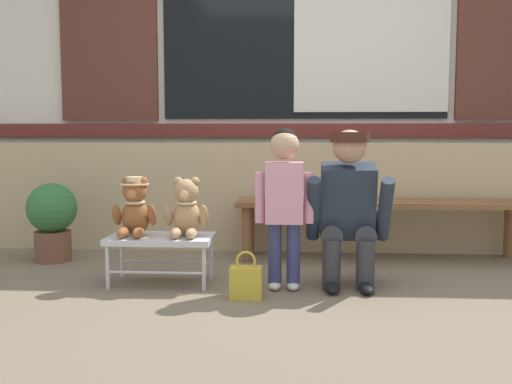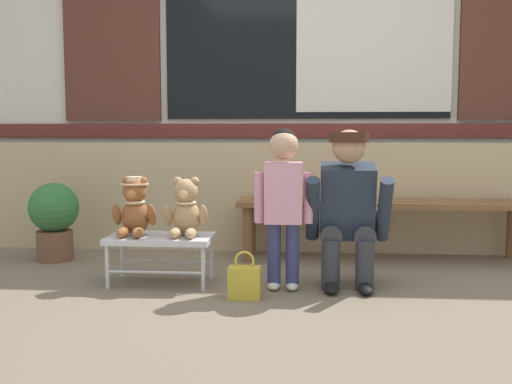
# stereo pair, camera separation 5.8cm
# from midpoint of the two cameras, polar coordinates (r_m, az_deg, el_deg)

# --- Properties ---
(ground_plane) EXTENTS (60.00, 60.00, 0.00)m
(ground_plane) POSITION_cam_midpoint_polar(r_m,az_deg,el_deg) (3.44, 4.41, -10.03)
(ground_plane) COLOR #756651
(brick_low_wall) EXTENTS (8.22, 0.25, 0.85)m
(brick_low_wall) POSITION_cam_midpoint_polar(r_m,az_deg,el_deg) (4.77, 4.26, -0.43)
(brick_low_wall) COLOR tan
(brick_low_wall) RESTS_ON ground
(shop_facade) EXTENTS (8.39, 0.26, 3.30)m
(shop_facade) POSITION_cam_midpoint_polar(r_m,az_deg,el_deg) (5.31, 4.36, 13.61)
(shop_facade) COLOR silver
(shop_facade) RESTS_ON ground
(wooden_bench_long) EXTENTS (2.10, 0.40, 0.44)m
(wooden_bench_long) POSITION_cam_midpoint_polar(r_m,az_deg,el_deg) (4.45, 11.42, -1.64)
(wooden_bench_long) COLOR brown
(wooden_bench_long) RESTS_ON ground
(small_display_bench) EXTENTS (0.64, 0.36, 0.30)m
(small_display_bench) POSITION_cam_midpoint_polar(r_m,az_deg,el_deg) (3.74, -9.51, -4.66)
(small_display_bench) COLOR silver
(small_display_bench) RESTS_ON ground
(teddy_bear_with_hat) EXTENTS (0.28, 0.27, 0.36)m
(teddy_bear_with_hat) POSITION_cam_midpoint_polar(r_m,az_deg,el_deg) (3.75, -11.94, -1.48)
(teddy_bear_with_hat) COLOR #93562D
(teddy_bear_with_hat) RESTS_ON small_display_bench
(teddy_bear_plain) EXTENTS (0.28, 0.26, 0.36)m
(teddy_bear_plain) POSITION_cam_midpoint_polar(r_m,az_deg,el_deg) (3.67, -7.13, -1.68)
(teddy_bear_plain) COLOR tan
(teddy_bear_plain) RESTS_ON small_display_bench
(child_standing) EXTENTS (0.35, 0.18, 0.96)m
(child_standing) POSITION_cam_midpoint_polar(r_m,az_deg,el_deg) (3.51, 2.25, 0.13)
(child_standing) COLOR navy
(child_standing) RESTS_ON ground
(adult_crouching) EXTENTS (0.50, 0.49, 0.95)m
(adult_crouching) POSITION_cam_midpoint_polar(r_m,az_deg,el_deg) (3.64, 8.47, -1.50)
(adult_crouching) COLOR #333338
(adult_crouching) RESTS_ON ground
(handbag_on_ground) EXTENTS (0.18, 0.11, 0.27)m
(handbag_on_ground) POSITION_cam_midpoint_polar(r_m,az_deg,el_deg) (3.40, -1.46, -8.55)
(handbag_on_ground) COLOR gold
(handbag_on_ground) RESTS_ON ground
(potted_plant) EXTENTS (0.36, 0.36, 0.57)m
(potted_plant) POSITION_cam_midpoint_polar(r_m,az_deg,el_deg) (4.59, -19.23, -2.27)
(potted_plant) COLOR brown
(potted_plant) RESTS_ON ground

